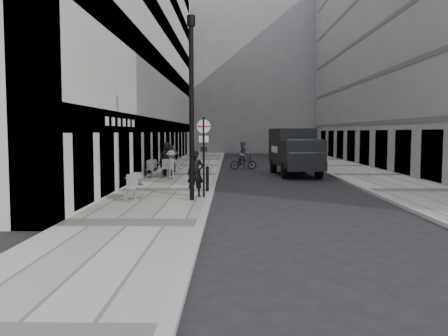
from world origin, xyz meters
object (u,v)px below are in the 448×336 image
(cyclist, at_px, (243,158))
(sign_post, at_px, (204,146))
(walking_man, at_px, (195,174))
(lamppost, at_px, (191,99))
(panel_van, at_px, (294,149))

(cyclist, bearing_deg, sign_post, -99.72)
(walking_man, height_order, lamppost, lamppost)
(lamppost, relative_size, panel_van, 1.08)
(panel_van, bearing_deg, walking_man, -121.07)
(lamppost, relative_size, cyclist, 3.37)
(panel_van, height_order, cyclist, panel_van)
(walking_man, bearing_deg, lamppost, -109.57)
(walking_man, xyz_separation_m, sign_post, (0.34, -0.13, 1.09))
(walking_man, bearing_deg, sign_post, -37.11)
(lamppost, xyz_separation_m, cyclist, (2.36, 16.02, -3.12))
(cyclist, bearing_deg, lamppost, -100.74)
(panel_van, bearing_deg, lamppost, -119.36)
(walking_man, distance_m, lamppost, 3.03)
(lamppost, height_order, panel_van, lamppost)
(sign_post, height_order, panel_van, sign_post)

